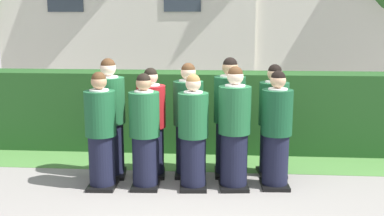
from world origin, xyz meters
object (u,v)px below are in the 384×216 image
object	(u,v)px
student_front_row_2	(193,135)
student_in_red_blazer	(151,125)
student_rear_row_3	(229,120)
student_rear_row_4	(273,123)
student_rear_row_0	(110,121)
student_front_row_1	(145,134)
student_rear_row_2	(188,123)
student_front_row_3	(234,131)
student_front_row_4	(276,133)
student_front_row_0	(101,134)

from	to	relation	value
student_front_row_2	student_in_red_blazer	bearing A→B (deg)	144.51
student_rear_row_3	student_rear_row_4	distance (m)	0.64
student_rear_row_0	student_in_red_blazer	world-z (taller)	student_rear_row_0
student_rear_row_0	student_front_row_2	bearing A→B (deg)	-18.26
student_front_row_1	student_rear_row_0	distance (m)	0.73
student_rear_row_2	student_rear_row_0	bearing A→B (deg)	-174.35
student_front_row_3	student_rear_row_4	world-z (taller)	student_front_row_3
student_front_row_4	student_in_red_blazer	xyz separation A→B (m)	(-1.74, 0.32, -0.01)
student_front_row_2	student_in_red_blazer	xyz separation A→B (m)	(-0.64, 0.45, 0.02)
student_in_red_blazer	student_rear_row_4	world-z (taller)	student_rear_row_4
student_rear_row_3	student_front_row_0	bearing A→B (deg)	-159.14
student_front_row_3	student_in_red_blazer	distance (m)	1.24
student_front_row_1	student_rear_row_3	xyz separation A→B (m)	(1.13, 0.61, 0.08)
student_front_row_1	student_rear_row_2	xyz separation A→B (m)	(0.54, 0.54, 0.04)
student_rear_row_2	student_rear_row_4	bearing A→B (deg)	5.73
student_rear_row_4	student_rear_row_3	bearing A→B (deg)	-174.55
student_rear_row_3	student_front_row_1	bearing A→B (deg)	-151.70
student_front_row_1	student_front_row_2	size ratio (longest dim) A/B	1.01
student_front_row_3	student_rear_row_4	bearing A→B (deg)	45.52
student_front_row_4	student_rear_row_4	size ratio (longest dim) A/B	0.98
student_front_row_2	student_front_row_3	bearing A→B (deg)	6.39
student_rear_row_2	student_in_red_blazer	bearing A→B (deg)	-173.12
student_front_row_1	student_front_row_2	world-z (taller)	student_front_row_1
student_rear_row_0	student_rear_row_4	size ratio (longest dim) A/B	1.06
student_front_row_0	student_rear_row_3	bearing A→B (deg)	20.86
student_front_row_0	student_rear_row_3	xyz separation A→B (m)	(1.71, 0.65, 0.07)
student_front_row_2	student_rear_row_3	distance (m)	0.76
student_rear_row_0	student_rear_row_2	distance (m)	1.13
student_front_row_4	student_front_row_0	bearing A→B (deg)	-174.98
student_in_red_blazer	student_rear_row_4	bearing A→B (deg)	6.08
student_rear_row_0	student_rear_row_4	distance (m)	2.35
student_front_row_2	student_front_row_1	bearing A→B (deg)	-177.52
student_front_row_1	student_front_row_4	size ratio (longest dim) A/B	0.98
student_front_row_1	student_in_red_blazer	xyz separation A→B (m)	(0.01, 0.48, 0.01)
student_front_row_0	student_rear_row_4	size ratio (longest dim) A/B	0.97
student_front_row_3	student_rear_row_3	bearing A→B (deg)	97.31
student_in_red_blazer	student_front_row_0	bearing A→B (deg)	-138.56
student_front_row_0	student_rear_row_2	bearing A→B (deg)	27.70
student_front_row_3	student_rear_row_3	size ratio (longest dim) A/B	0.96
student_rear_row_2	student_rear_row_3	size ratio (longest dim) A/B	0.96
student_front_row_2	student_front_row_4	xyz separation A→B (m)	(1.11, 0.13, 0.02)
student_front_row_3	student_rear_row_0	world-z (taller)	student_rear_row_0
student_front_row_4	student_rear_row_4	xyz separation A→B (m)	(0.01, 0.51, 0.02)
student_front_row_0	student_rear_row_2	world-z (taller)	student_rear_row_2
student_rear_row_0	student_in_red_blazer	xyz separation A→B (m)	(0.59, 0.05, -0.07)
student_front_row_0	student_front_row_3	world-z (taller)	student_front_row_3
student_front_row_3	student_rear_row_4	distance (m)	0.81
student_front_row_3	student_rear_row_2	bearing A→B (deg)	145.14
student_rear_row_2	student_front_row_4	bearing A→B (deg)	-17.54
student_front_row_1	student_front_row_0	bearing A→B (deg)	-175.61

